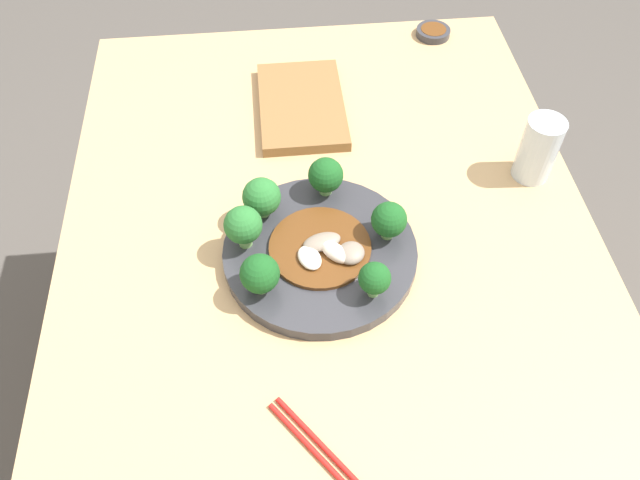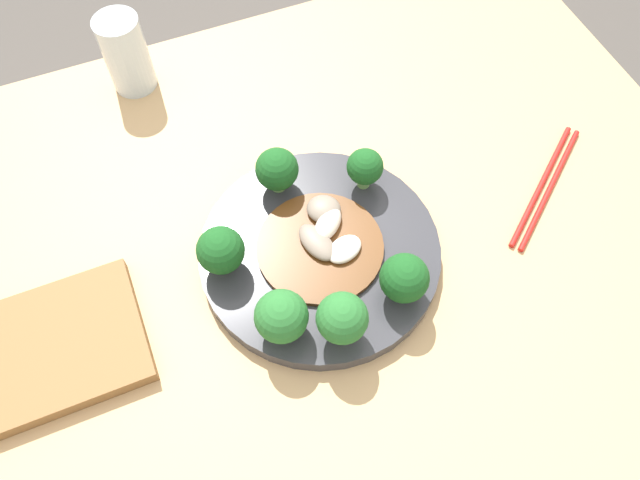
{
  "view_description": "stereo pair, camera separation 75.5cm",
  "coord_description": "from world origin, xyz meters",
  "px_view_note": "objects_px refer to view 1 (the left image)",
  "views": [
    {
      "loc": [
        -0.59,
        0.08,
        1.48
      ],
      "look_at": [
        -0.03,
        0.02,
        0.77
      ],
      "focal_mm": 35.0,
      "sensor_mm": 36.0,
      "label": 1
    },
    {
      "loc": [
        0.1,
        0.36,
        1.39
      ],
      "look_at": [
        -0.03,
        0.02,
        0.77
      ],
      "focal_mm": 35.0,
      "sensor_mm": 36.0,
      "label": 2
    }
  ],
  "objects_px": {
    "broccoli_northwest": "(260,274)",
    "sauce_dish": "(433,32)",
    "broccoli_north": "(243,226)",
    "chopsticks": "(333,464)",
    "broccoli_northeast": "(262,197)",
    "broccoli_south": "(389,220)",
    "stirfry_center": "(324,248)",
    "drinking_glass": "(538,149)",
    "cutting_board": "(302,106)",
    "plate": "(320,253)",
    "broccoli_southwest": "(375,279)",
    "broccoli_east": "(325,176)"
  },
  "relations": [
    {
      "from": "broccoli_northwest",
      "to": "sauce_dish",
      "type": "relative_size",
      "value": 0.93
    },
    {
      "from": "broccoli_north",
      "to": "chopsticks",
      "type": "relative_size",
      "value": 0.4
    },
    {
      "from": "broccoli_northeast",
      "to": "broccoli_south",
      "type": "xyz_separation_m",
      "value": [
        -0.06,
        -0.18,
        -0.0
      ]
    },
    {
      "from": "broccoli_north",
      "to": "stirfry_center",
      "type": "bearing_deg",
      "value": -102.71
    },
    {
      "from": "broccoli_northeast",
      "to": "chopsticks",
      "type": "height_order",
      "value": "broccoli_northeast"
    },
    {
      "from": "drinking_glass",
      "to": "cutting_board",
      "type": "bearing_deg",
      "value": 61.15
    },
    {
      "from": "broccoli_northeast",
      "to": "sauce_dish",
      "type": "distance_m",
      "value": 0.6
    },
    {
      "from": "plate",
      "to": "drinking_glass",
      "type": "bearing_deg",
      "value": -69.45
    },
    {
      "from": "broccoli_southwest",
      "to": "broccoli_northwest",
      "type": "distance_m",
      "value": 0.16
    },
    {
      "from": "drinking_glass",
      "to": "stirfry_center",
      "type": "bearing_deg",
      "value": 111.7
    },
    {
      "from": "broccoli_northeast",
      "to": "drinking_glass",
      "type": "xyz_separation_m",
      "value": [
        0.06,
        -0.45,
        -0.0
      ]
    },
    {
      "from": "broccoli_northeast",
      "to": "broccoli_northwest",
      "type": "bearing_deg",
      "value": 176.49
    },
    {
      "from": "broccoli_east",
      "to": "stirfry_center",
      "type": "height_order",
      "value": "broccoli_east"
    },
    {
      "from": "broccoli_east",
      "to": "broccoli_south",
      "type": "bearing_deg",
      "value": -139.56
    },
    {
      "from": "broccoli_east",
      "to": "broccoli_northeast",
      "type": "height_order",
      "value": "broccoli_northeast"
    },
    {
      "from": "broccoli_northeast",
      "to": "drinking_glass",
      "type": "height_order",
      "value": "drinking_glass"
    },
    {
      "from": "broccoli_north",
      "to": "broccoli_southwest",
      "type": "bearing_deg",
      "value": -121.26
    },
    {
      "from": "broccoli_northwest",
      "to": "broccoli_northeast",
      "type": "bearing_deg",
      "value": -3.51
    },
    {
      "from": "broccoli_northwest",
      "to": "drinking_glass",
      "type": "xyz_separation_m",
      "value": [
        0.2,
        -0.46,
        -0.0
      ]
    },
    {
      "from": "broccoli_northwest",
      "to": "drinking_glass",
      "type": "distance_m",
      "value": 0.5
    },
    {
      "from": "broccoli_south",
      "to": "broccoli_northwest",
      "type": "distance_m",
      "value": 0.21
    },
    {
      "from": "plate",
      "to": "drinking_glass",
      "type": "height_order",
      "value": "drinking_glass"
    },
    {
      "from": "sauce_dish",
      "to": "broccoli_southwest",
      "type": "bearing_deg",
      "value": 160.44
    },
    {
      "from": "broccoli_east",
      "to": "broccoli_northwest",
      "type": "distance_m",
      "value": 0.21
    },
    {
      "from": "broccoli_southwest",
      "to": "broccoli_northwest",
      "type": "relative_size",
      "value": 0.92
    },
    {
      "from": "broccoli_east",
      "to": "broccoli_south",
      "type": "xyz_separation_m",
      "value": [
        -0.1,
        -0.08,
        -0.0
      ]
    },
    {
      "from": "cutting_board",
      "to": "broccoli_east",
      "type": "bearing_deg",
      "value": -175.31
    },
    {
      "from": "stirfry_center",
      "to": "sauce_dish",
      "type": "height_order",
      "value": "stirfry_center"
    },
    {
      "from": "broccoli_south",
      "to": "broccoli_southwest",
      "type": "distance_m",
      "value": 0.11
    },
    {
      "from": "plate",
      "to": "broccoli_northeast",
      "type": "distance_m",
      "value": 0.12
    },
    {
      "from": "chopsticks",
      "to": "cutting_board",
      "type": "distance_m",
      "value": 0.65
    },
    {
      "from": "plate",
      "to": "drinking_glass",
      "type": "xyz_separation_m",
      "value": [
        0.14,
        -0.37,
        0.05
      ]
    },
    {
      "from": "broccoli_north",
      "to": "drinking_glass",
      "type": "height_order",
      "value": "drinking_glass"
    },
    {
      "from": "plate",
      "to": "broccoli_southwest",
      "type": "xyz_separation_m",
      "value": [
        -0.09,
        -0.07,
        0.05
      ]
    },
    {
      "from": "broccoli_northwest",
      "to": "sauce_dish",
      "type": "bearing_deg",
      "value": -31.87
    },
    {
      "from": "broccoli_northeast",
      "to": "stirfry_center",
      "type": "height_order",
      "value": "broccoli_northeast"
    },
    {
      "from": "broccoli_northeast",
      "to": "sauce_dish",
      "type": "relative_size",
      "value": 0.97
    },
    {
      "from": "broccoli_north",
      "to": "chopsticks",
      "type": "distance_m",
      "value": 0.35
    },
    {
      "from": "plate",
      "to": "broccoli_northwest",
      "type": "height_order",
      "value": "broccoli_northwest"
    },
    {
      "from": "broccoli_northeast",
      "to": "broccoli_northwest",
      "type": "distance_m",
      "value": 0.14
    },
    {
      "from": "broccoli_northwest",
      "to": "broccoli_north",
      "type": "bearing_deg",
      "value": 13.58
    },
    {
      "from": "broccoli_northwest",
      "to": "chopsticks",
      "type": "relative_size",
      "value": 0.36
    },
    {
      "from": "broccoli_southwest",
      "to": "broccoli_northwest",
      "type": "height_order",
      "value": "broccoli_northwest"
    },
    {
      "from": "broccoli_south",
      "to": "stirfry_center",
      "type": "xyz_separation_m",
      "value": [
        -0.02,
        0.1,
        -0.03
      ]
    },
    {
      "from": "broccoli_north",
      "to": "sauce_dish",
      "type": "bearing_deg",
      "value": -37.14
    },
    {
      "from": "broccoli_northeast",
      "to": "broccoli_north",
      "type": "height_order",
      "value": "broccoli_north"
    },
    {
      "from": "plate",
      "to": "broccoli_northeast",
      "type": "relative_size",
      "value": 4.3
    },
    {
      "from": "broccoli_east",
      "to": "sauce_dish",
      "type": "height_order",
      "value": "broccoli_east"
    },
    {
      "from": "broccoli_south",
      "to": "broccoli_southwest",
      "type": "xyz_separation_m",
      "value": [
        -0.1,
        0.04,
        -0.0
      ]
    },
    {
      "from": "broccoli_east",
      "to": "broccoli_northeast",
      "type": "xyz_separation_m",
      "value": [
        -0.03,
        0.1,
        -0.0
      ]
    }
  ]
}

